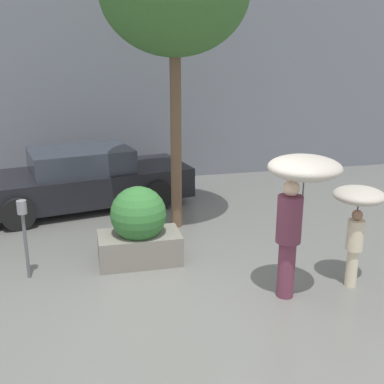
{
  "coord_description": "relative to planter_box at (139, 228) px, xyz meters",
  "views": [
    {
      "loc": [
        -1.19,
        -5.75,
        3.37
      ],
      "look_at": [
        0.52,
        1.6,
        1.05
      ],
      "focal_mm": 45.0,
      "sensor_mm": 36.0,
      "label": 1
    }
  ],
  "objects": [
    {
      "name": "ground_plane",
      "position": [
        0.4,
        -1.37,
        -0.59
      ],
      "size": [
        40.0,
        40.0,
        0.0
      ],
      "primitive_type": "plane",
      "color": "slate"
    },
    {
      "name": "planter_box",
      "position": [
        0.0,
        0.0,
        0.0
      ],
      "size": [
        1.3,
        0.88,
        1.26
      ],
      "color": "gray",
      "rests_on": "ground"
    },
    {
      "name": "building_facade",
      "position": [
        0.4,
        5.13,
        2.41
      ],
      "size": [
        18.0,
        0.3,
        6.0
      ],
      "color": "slate",
      "rests_on": "ground"
    },
    {
      "name": "person_child",
      "position": [
        2.93,
        -1.43,
        0.57
      ],
      "size": [
        0.72,
        0.72,
        1.47
      ],
      "rotation": [
        0.0,
        0.0,
        1.04
      ],
      "color": "beige",
      "rests_on": "ground"
    },
    {
      "name": "parked_car_near",
      "position": [
        -0.84,
        3.04,
        0.01
      ],
      "size": [
        4.79,
        2.56,
        1.28
      ],
      "rotation": [
        0.0,
        0.0,
        1.77
      ],
      "color": "black",
      "rests_on": "ground"
    },
    {
      "name": "parking_meter",
      "position": [
        -1.7,
        -0.18,
        0.29
      ],
      "size": [
        0.14,
        0.14,
        1.22
      ],
      "color": "#595B60",
      "rests_on": "ground"
    },
    {
      "name": "person_adult",
      "position": [
        1.92,
        -1.62,
        0.97
      ],
      "size": [
        0.95,
        0.95,
        2.02
      ],
      "rotation": [
        0.0,
        0.0,
        -0.6
      ],
      "color": "brown",
      "rests_on": "ground"
    }
  ]
}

